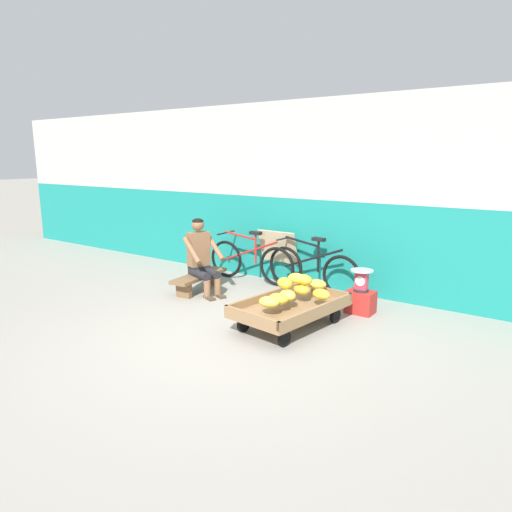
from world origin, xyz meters
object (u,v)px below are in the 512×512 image
weighing_scale (362,280)px  sign_board (280,256)px  bicycle_near_left (250,261)px  bicycle_far_left (312,269)px  vendor_seated (202,256)px  plastic_crate (360,302)px  low_bench (199,279)px  banana_cart (291,308)px

weighing_scale → sign_board: (-1.75, 0.74, -0.02)m
bicycle_near_left → bicycle_far_left: same height
vendor_seated → sign_board: size_ratio=1.31×
plastic_crate → vendor_seated: bearing=-167.9°
vendor_seated → bicycle_near_left: (0.23, 0.95, -0.21)m
bicycle_far_left → weighing_scale: bearing=-27.5°
sign_board → bicycle_far_left: bearing=-16.0°
vendor_seated → bicycle_far_left: size_ratio=0.69×
weighing_scale → bicycle_far_left: (-1.02, 0.53, -0.10)m
bicycle_near_left → sign_board: bearing=37.1°
bicycle_far_left → bicycle_near_left: bearing=-175.7°
vendor_seated → bicycle_far_left: vendor_seated is taller
low_bench → bicycle_near_left: bicycle_near_left is taller
banana_cart → bicycle_far_left: bearing=109.1°
vendor_seated → sign_board: bearing=63.7°
low_bench → bicycle_near_left: (0.31, 0.92, 0.15)m
bicycle_far_left → vendor_seated: bearing=-142.3°
vendor_seated → sign_board: 1.40m
banana_cart → weighing_scale: size_ratio=5.14×
bicycle_near_left → sign_board: 0.49m
banana_cart → plastic_crate: (0.49, 0.99, -0.09)m
banana_cart → low_bench: size_ratio=1.37×
vendor_seated → weighing_scale: 2.42m
vendor_seated → plastic_crate: (2.37, 0.51, -0.42)m
banana_cart → sign_board: (-1.25, 1.73, 0.19)m
bicycle_near_left → sign_board: size_ratio=1.91×
plastic_crate → bicycle_near_left: bicycle_near_left is taller
banana_cart → plastic_crate: size_ratio=4.28×
banana_cart → sign_board: sign_board is taller
low_bench → bicycle_far_left: size_ratio=0.68×
sign_board → banana_cart: bearing=-54.1°
plastic_crate → bicycle_near_left: bearing=168.2°
plastic_crate → sign_board: size_ratio=0.41×
plastic_crate → weighing_scale: (0.00, -0.00, 0.30)m
banana_cart → low_bench: bearing=165.3°
low_bench → vendor_seated: bearing=-19.4°
bicycle_near_left → sign_board: sign_board is taller
bicycle_near_left → sign_board: (0.39, 0.29, 0.08)m
banana_cart → bicycle_near_left: size_ratio=0.93×
low_bench → sign_board: size_ratio=1.29×
plastic_crate → sign_board: sign_board is taller
weighing_scale → sign_board: bearing=157.0°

